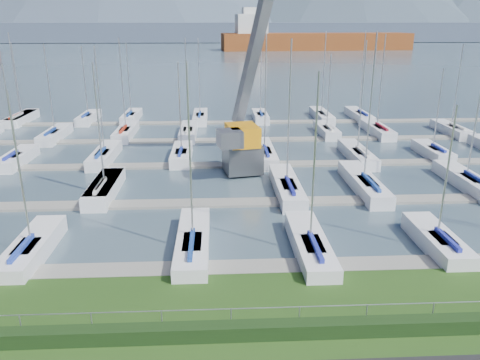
{
  "coord_description": "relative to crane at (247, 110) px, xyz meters",
  "views": [
    {
      "loc": [
        -1.48,
        -17.34,
        13.01
      ],
      "look_at": [
        0.0,
        12.0,
        3.0
      ],
      "focal_mm": 35.0,
      "sensor_mm": 36.0,
      "label": 1
    }
  ],
  "objects": [
    {
      "name": "fence",
      "position": [
        -1.26,
        -24.84,
        -4.13
      ],
      "size": [
        80.0,
        0.04,
        0.04
      ],
      "primitive_type": "cylinder",
      "rotation": [
        0.0,
        1.57,
        0.0
      ],
      "color": "#9A9DA3",
      "rests_on": "grass"
    },
    {
      "name": "cargo_ship_mid",
      "position": [
        41.51,
        190.89,
        -1.7
      ],
      "size": [
        91.84,
        24.57,
        21.5
      ],
      "rotation": [
        0.0,
        0.0,
        0.07
      ],
      "color": "brown",
      "rests_on": "water"
    },
    {
      "name": "hedge",
      "position": [
        -1.26,
        -25.24,
        -4.98
      ],
      "size": [
        80.0,
        0.7,
        0.7
      ],
      "primitive_type": "cube",
      "color": "black",
      "rests_on": "grass"
    },
    {
      "name": "water",
      "position": [
        -1.26,
        235.16,
        -5.73
      ],
      "size": [
        800.0,
        540.0,
        0.2
      ],
      "primitive_type": "cube",
      "color": "#445763"
    },
    {
      "name": "sailboat_fleet",
      "position": [
        -3.18,
        3.94,
        0.01
      ],
      "size": [
        75.22,
        49.04,
        12.94
      ],
      "color": "silver",
      "rests_on": "water"
    },
    {
      "name": "foothill",
      "position": [
        -1.26,
        305.16,
        0.67
      ],
      "size": [
        900.0,
        80.0,
        12.0
      ],
      "primitive_type": "cube",
      "color": "#475469",
      "rests_on": "water"
    },
    {
      "name": "docks",
      "position": [
        -1.26,
        1.16,
        -5.55
      ],
      "size": [
        90.0,
        41.6,
        0.25
      ],
      "color": "slate",
      "rests_on": "water"
    },
    {
      "name": "crane",
      "position": [
        0.0,
        0.0,
        0.0
      ],
      "size": [
        6.63,
        13.19,
        22.35
      ],
      "rotation": [
        0.0,
        0.0,
        0.19
      ],
      "color": "#515458",
      "rests_on": "water"
    }
  ]
}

